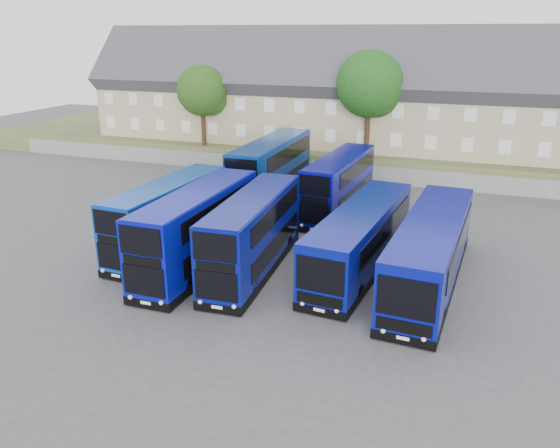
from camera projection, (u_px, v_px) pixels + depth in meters
The scene contains 13 objects.
ground at pixel (224, 292), 27.81m from camera, with size 120.00×120.00×0.00m, color #49494E.
retaining_wall at pixel (340, 171), 48.83m from camera, with size 70.00×0.40×1.50m, color slate.
earth_bank at pixel (363, 148), 57.61m from camera, with size 80.00×20.00×2.00m, color #4F542F.
terrace_row at pixel (357, 98), 52.20m from camera, with size 54.00×10.40×11.20m.
dd_front_left at pixel (169, 218), 32.71m from camera, with size 2.88×10.48×4.12m.
dd_front_mid at pixel (198, 231), 30.15m from camera, with size 2.56×11.02×4.37m.
dd_front_right at pixel (253, 236), 29.69m from camera, with size 3.12×10.75×4.22m.
dd_rear_left at pixel (271, 171), 42.33m from camera, with size 2.76×11.83×4.70m.
dd_rear_right at pixel (339, 186), 39.47m from camera, with size 3.04×10.56×4.15m.
coach_east_a at pixel (360, 240), 30.17m from camera, with size 3.72×12.83×3.46m.
coach_east_b at pixel (430, 253), 28.14m from camera, with size 3.54×13.37×3.62m.
tree_west at pixel (204, 93), 52.17m from camera, with size 4.80×4.80×7.65m.
tree_mid at pixel (371, 87), 47.12m from camera, with size 5.76×5.76×9.18m.
Camera 1 is at (11.26, -22.57, 12.55)m, focal length 35.00 mm.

